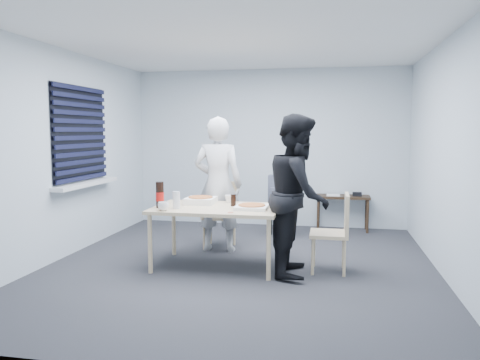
% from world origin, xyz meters
% --- Properties ---
extents(room, '(5.00, 5.00, 5.00)m').
position_xyz_m(room, '(-2.20, 0.40, 1.44)').
color(room, '#2C2C31').
rests_on(room, ground).
extents(dining_table, '(1.45, 0.92, 0.71)m').
position_xyz_m(dining_table, '(-0.27, -0.06, 0.65)').
color(dining_table, beige).
rests_on(dining_table, ground).
extents(chair_far, '(0.42, 0.42, 0.89)m').
position_xyz_m(chair_far, '(-0.44, 0.90, 0.51)').
color(chair_far, beige).
rests_on(chair_far, ground).
extents(chair_right, '(0.42, 0.42, 0.89)m').
position_xyz_m(chair_right, '(1.11, -0.01, 0.51)').
color(chair_right, beige).
rests_on(chair_right, ground).
extents(person_white, '(0.65, 0.42, 1.77)m').
position_xyz_m(person_white, '(-0.43, 0.66, 0.89)').
color(person_white, silver).
rests_on(person_white, ground).
extents(person_black, '(0.47, 0.86, 1.77)m').
position_xyz_m(person_black, '(0.68, -0.14, 0.89)').
color(person_black, black).
rests_on(person_black, ground).
extents(side_table, '(0.84, 0.37, 0.56)m').
position_xyz_m(side_table, '(1.22, 2.28, 0.48)').
color(side_table, '#372817').
rests_on(side_table, ground).
extents(stool, '(0.34, 0.34, 0.47)m').
position_xyz_m(stool, '(0.28, 1.61, 0.36)').
color(stool, black).
rests_on(stool, ground).
extents(backpack, '(0.33, 0.24, 0.46)m').
position_xyz_m(backpack, '(0.28, 1.59, 0.70)').
color(backpack, slate).
rests_on(backpack, stool).
extents(pizza_box_a, '(0.35, 0.35, 0.09)m').
position_xyz_m(pizza_box_a, '(-0.52, 0.15, 0.75)').
color(pizza_box_a, white).
rests_on(pizza_box_a, dining_table).
extents(pizza_box_b, '(0.36, 0.36, 0.05)m').
position_xyz_m(pizza_box_b, '(0.16, -0.12, 0.73)').
color(pizza_box_b, white).
rests_on(pizza_box_b, dining_table).
extents(mug_a, '(0.17, 0.17, 0.10)m').
position_xyz_m(mug_a, '(-0.78, -0.42, 0.75)').
color(mug_a, white).
rests_on(mug_a, dining_table).
extents(mug_b, '(0.10, 0.10, 0.09)m').
position_xyz_m(mug_b, '(-0.20, 0.29, 0.75)').
color(mug_b, white).
rests_on(mug_b, dining_table).
extents(cola_glass, '(0.08, 0.08, 0.14)m').
position_xyz_m(cola_glass, '(-0.09, 0.04, 0.78)').
color(cola_glass, black).
rests_on(cola_glass, dining_table).
extents(soda_bottle, '(0.09, 0.09, 0.30)m').
position_xyz_m(soda_bottle, '(-0.89, -0.24, 0.85)').
color(soda_bottle, black).
rests_on(soda_bottle, dining_table).
extents(plastic_cups, '(0.10, 0.10, 0.19)m').
position_xyz_m(plastic_cups, '(-0.69, -0.25, 0.80)').
color(plastic_cups, silver).
rests_on(plastic_cups, dining_table).
extents(rubber_band, '(0.07, 0.07, 0.00)m').
position_xyz_m(rubber_band, '(-0.03, -0.41, 0.71)').
color(rubber_band, red).
rests_on(rubber_band, dining_table).
extents(papers, '(0.23, 0.30, 0.00)m').
position_xyz_m(papers, '(1.07, 2.30, 0.56)').
color(papers, white).
rests_on(papers, side_table).
extents(black_box, '(0.15, 0.12, 0.06)m').
position_xyz_m(black_box, '(1.44, 2.27, 0.59)').
color(black_box, black).
rests_on(black_box, side_table).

